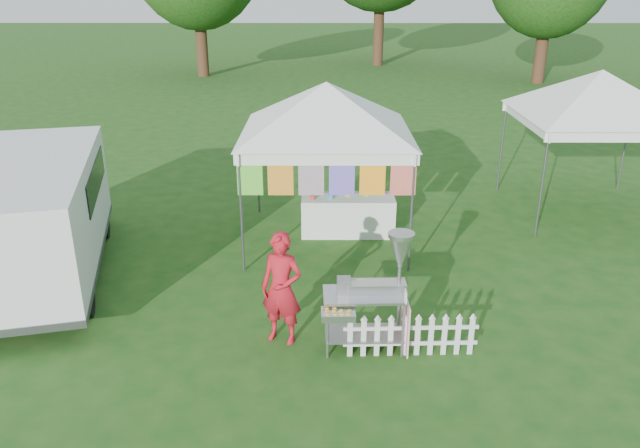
{
  "coord_description": "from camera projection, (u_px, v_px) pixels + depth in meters",
  "views": [
    {
      "loc": [
        -0.07,
        -7.61,
        4.77
      ],
      "look_at": [
        -0.1,
        1.5,
        1.1
      ],
      "focal_mm": 35.0,
      "sensor_mm": 36.0,
      "label": 1
    }
  ],
  "objects": [
    {
      "name": "cargo_van",
      "position": [
        36.0,
        214.0,
        10.28
      ],
      "size": [
        3.01,
        5.14,
        2.0
      ],
      "rotation": [
        0.0,
        0.0,
        0.24
      ],
      "color": "silver",
      "rests_on": "ground"
    },
    {
      "name": "donut_cart",
      "position": [
        379.0,
        283.0,
        8.18
      ],
      "size": [
        1.21,
        0.85,
        1.69
      ],
      "rotation": [
        0.0,
        0.0,
        0.02
      ],
      "color": "gray",
      "rests_on": "ground"
    },
    {
      "name": "ground",
      "position": [
        327.0,
        335.0,
        8.84
      ],
      "size": [
        120.0,
        120.0,
        0.0
      ],
      "primitive_type": "plane",
      "color": "#194914",
      "rests_on": "ground"
    },
    {
      "name": "display_table",
      "position": [
        348.0,
        215.0,
        12.19
      ],
      "size": [
        1.8,
        0.7,
        0.76
      ],
      "primitive_type": "cube",
      "color": "white",
      "rests_on": "ground"
    },
    {
      "name": "picket_fence",
      "position": [
        411.0,
        337.0,
        8.28
      ],
      "size": [
        1.8,
        0.09,
        0.56
      ],
      "rotation": [
        0.0,
        0.0,
        0.04
      ],
      "color": "silver",
      "rests_on": "ground"
    },
    {
      "name": "canopy_main",
      "position": [
        326.0,
        82.0,
        10.97
      ],
      "size": [
        4.24,
        4.24,
        3.45
      ],
      "color": "#59595E",
      "rests_on": "ground"
    },
    {
      "name": "vendor",
      "position": [
        282.0,
        289.0,
        8.44
      ],
      "size": [
        0.68,
        0.56,
        1.61
      ],
      "primitive_type": "imported",
      "rotation": [
        0.0,
        0.0,
        -0.35
      ],
      "color": "#B21522",
      "rests_on": "ground"
    },
    {
      "name": "canopy_right",
      "position": [
        603.0,
        70.0,
        12.34
      ],
      "size": [
        4.24,
        4.24,
        3.45
      ],
      "color": "#59595E",
      "rests_on": "ground"
    }
  ]
}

